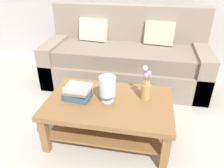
% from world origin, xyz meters
% --- Properties ---
extents(ground_plane, '(10.00, 10.00, 0.00)m').
position_xyz_m(ground_plane, '(0.00, 0.00, 0.00)').
color(ground_plane, '#B7B2A8').
extents(couch, '(2.24, 0.90, 1.06)m').
position_xyz_m(couch, '(0.03, 0.78, 0.36)').
color(couch, gray).
rests_on(couch, ground).
extents(coffee_table, '(1.20, 0.75, 0.43)m').
position_xyz_m(coffee_table, '(0.03, -0.43, 0.31)').
color(coffee_table, olive).
rests_on(coffee_table, ground).
extents(book_stack_main, '(0.28, 0.22, 0.13)m').
position_xyz_m(book_stack_main, '(-0.27, -0.44, 0.49)').
color(book_stack_main, '#3D6075').
rests_on(book_stack_main, coffee_table).
extents(glass_hurricane_vase, '(0.16, 0.16, 0.25)m').
position_xyz_m(glass_hurricane_vase, '(0.02, -0.43, 0.58)').
color(glass_hurricane_vase, silver).
rests_on(glass_hurricane_vase, coffee_table).
extents(flower_pitcher, '(0.09, 0.10, 0.33)m').
position_xyz_m(flower_pitcher, '(0.36, -0.33, 0.55)').
color(flower_pitcher, tan).
rests_on(flower_pitcher, coffee_table).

